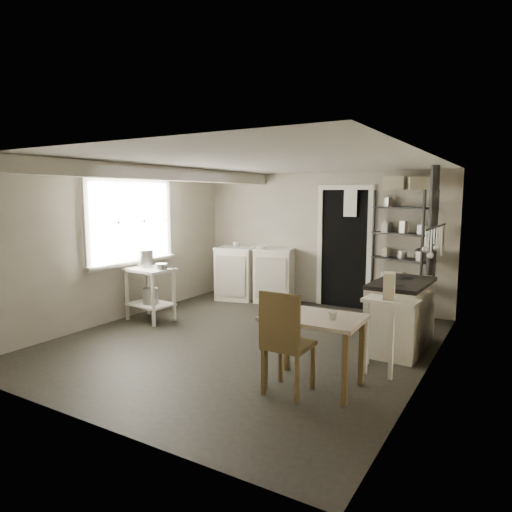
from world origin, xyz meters
The scene contains 31 objects.
floor centered at (0.00, 0.00, 0.00)m, with size 5.00×5.00×0.00m, color black.
ceiling centered at (0.00, 0.00, 2.30)m, with size 5.00×5.00×0.00m, color beige.
wall_back centered at (0.00, 2.50, 1.15)m, with size 4.50×0.02×2.30m, color #A9A090.
wall_front centered at (0.00, -2.50, 1.15)m, with size 4.50×0.02×2.30m, color #A9A090.
wall_left centered at (-2.25, 0.00, 1.15)m, with size 0.02×5.00×2.30m, color #A9A090.
wall_right centered at (2.25, 0.00, 1.15)m, with size 0.02×5.00×2.30m, color #A9A090.
window centered at (-2.22, 0.20, 1.50)m, with size 0.12×1.76×1.28m, color white, non-canonical shape.
doorway centered at (0.45, 2.47, 1.00)m, with size 0.96×0.10×2.08m, color white, non-canonical shape.
ceiling_beam centered at (-1.20, 0.00, 2.20)m, with size 0.18×5.00×0.18m, color white, non-canonical shape.
wallpaper_panel centered at (2.24, 0.00, 1.15)m, with size 0.01×5.00×2.30m, color beige, non-canonical shape.
utensil_rail centered at (2.19, 0.60, 1.55)m, with size 0.06×1.20×0.44m, color #AAAAAC, non-canonical shape.
prep_table centered at (-1.79, 0.15, 0.40)m, with size 0.71×0.51×0.81m, color white, non-canonical shape.
stockpot centered at (-1.95, 0.23, 0.94)m, with size 0.24×0.24×0.26m, color #AAAAAC.
saucepan centered at (-1.55, 0.15, 0.85)m, with size 0.17×0.17×0.10m, color #AAAAAC.
bucket centered at (-1.75, 0.11, 0.39)m, with size 0.23×0.23×0.25m, color #AAAAAC.
base_cabinets centered at (-1.12, 2.16, 0.46)m, with size 1.47×0.63×0.97m, color silver, non-canonical shape.
mixing_bowl centered at (-0.97, 2.10, 0.96)m, with size 0.29×0.29×0.07m, color silver.
counter_cup centered at (-1.45, 2.03, 0.97)m, with size 0.12×0.12×0.09m, color silver.
shelf_rack centered at (1.46, 2.31, 0.95)m, with size 0.94×0.37×1.99m, color black, non-canonical shape.
shelf_jar centered at (1.19, 2.25, 1.38)m, with size 0.09×0.10×0.21m, color silver.
storage_box_a centered at (1.30, 2.25, 2.01)m, with size 0.30×0.26×0.21m, color beige.
storage_box_b centered at (1.65, 2.27, 1.99)m, with size 0.29×0.27×0.19m, color beige.
stove centered at (1.82, 0.73, 0.44)m, with size 0.61×1.09×0.86m, color silver, non-canonical shape.
stovepipe centered at (2.08, 1.13, 1.59)m, with size 0.12×0.12×1.53m, color black, non-canonical shape.
side_ledge centered at (1.95, -0.28, 0.43)m, with size 0.55×0.30×0.85m, color white, non-canonical shape.
oats_box centered at (1.93, -0.28, 1.01)m, with size 0.11×0.18×0.27m, color beige.
work_table centered at (1.35, -0.85, 0.38)m, with size 0.96×0.67×0.73m, color beige, non-canonical shape.
table_cup centered at (1.56, -0.89, 0.80)m, with size 0.09×0.09×0.08m, color silver.
chair centered at (1.19, -1.09, 0.48)m, with size 0.42×0.44×1.02m, color brown, non-canonical shape.
flour_sack centered at (1.26, 1.91, 0.24)m, with size 0.42×0.36×0.51m, color white.
floor_crock centered at (1.59, 0.04, 0.07)m, with size 0.11×0.11×0.14m, color silver.
Camera 1 is at (3.08, -4.90, 1.90)m, focal length 32.00 mm.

